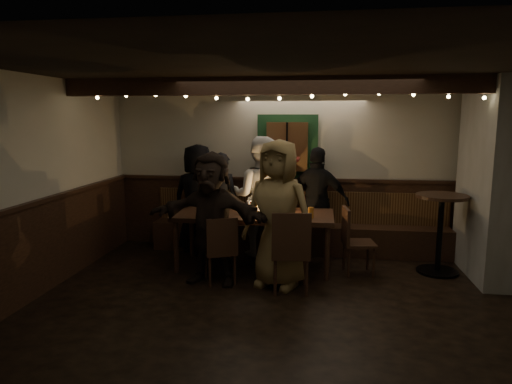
# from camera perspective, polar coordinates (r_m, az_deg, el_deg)

# --- Properties ---
(room) EXTENTS (6.02, 5.01, 2.62)m
(room) POSITION_cam_1_polar(r_m,az_deg,el_deg) (6.32, 14.74, -0.38)
(room) COLOR black
(room) RESTS_ON ground
(dining_table) EXTENTS (2.20, 0.94, 0.95)m
(dining_table) POSITION_cam_1_polar(r_m,az_deg,el_deg) (6.38, -0.28, -3.24)
(dining_table) COLOR black
(dining_table) RESTS_ON ground
(chair_near_left) EXTENTS (0.52, 0.52, 0.87)m
(chair_near_left) POSITION_cam_1_polar(r_m,az_deg,el_deg) (5.82, -4.40, -6.80)
(chair_near_left) COLOR black
(chair_near_left) RESTS_ON ground
(chair_near_right) EXTENTS (0.50, 0.50, 1.02)m
(chair_near_right) POSITION_cam_1_polar(r_m,az_deg,el_deg) (5.48, 4.38, -6.96)
(chair_near_right) COLOR black
(chair_near_right) RESTS_ON ground
(chair_end) EXTENTS (0.47, 0.47, 0.91)m
(chair_end) POSITION_cam_1_polar(r_m,az_deg,el_deg) (6.31, 12.00, -5.51)
(chair_end) COLOR black
(chair_end) RESTS_ON ground
(high_top) EXTENTS (0.68, 0.68, 1.08)m
(high_top) POSITION_cam_1_polar(r_m,az_deg,el_deg) (6.66, 22.06, -3.70)
(high_top) COLOR black
(high_top) RESTS_ON ground
(person_a) EXTENTS (0.89, 0.63, 1.70)m
(person_a) POSITION_cam_1_polar(r_m,az_deg,el_deg) (7.19, -7.26, -0.81)
(person_a) COLOR black
(person_a) RESTS_ON ground
(person_b) EXTENTS (0.64, 0.48, 1.58)m
(person_b) POSITION_cam_1_polar(r_m,az_deg,el_deg) (7.11, -4.36, -1.37)
(person_b) COLOR black
(person_b) RESTS_ON ground
(person_c) EXTENTS (0.94, 0.76, 1.83)m
(person_c) POSITION_cam_1_polar(r_m,az_deg,el_deg) (6.95, 0.53, -0.55)
(person_c) COLOR silver
(person_c) RESTS_ON ground
(person_d) EXTENTS (1.25, 0.97, 1.70)m
(person_d) POSITION_cam_1_polar(r_m,az_deg,el_deg) (7.00, 2.99, -1.02)
(person_d) COLOR maroon
(person_d) RESTS_ON ground
(person_e) EXTENTS (1.04, 0.63, 1.66)m
(person_e) POSITION_cam_1_polar(r_m,az_deg,el_deg) (7.06, 7.71, -1.16)
(person_e) COLOR black
(person_e) RESTS_ON ground
(person_f) EXTENTS (1.63, 0.76, 1.69)m
(person_f) POSITION_cam_1_polar(r_m,az_deg,el_deg) (5.80, -5.62, -3.28)
(person_f) COLOR black
(person_f) RESTS_ON ground
(person_g) EXTENTS (1.04, 0.84, 1.85)m
(person_g) POSITION_cam_1_polar(r_m,az_deg,el_deg) (5.66, 2.77, -2.75)
(person_g) COLOR olive
(person_g) RESTS_ON ground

